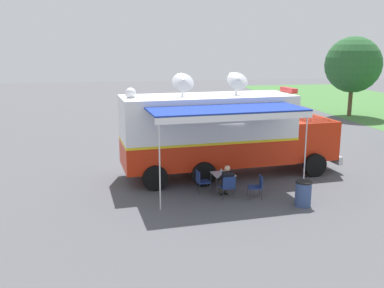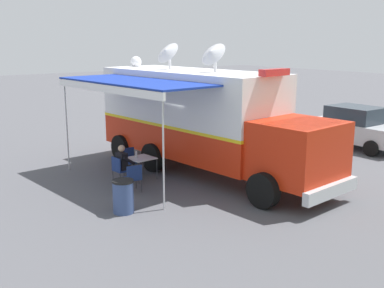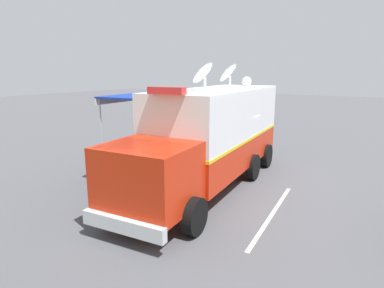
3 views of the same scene
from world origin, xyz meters
TOP-DOWN VIEW (x-y plane):
  - ground_plane at (0.00, 0.00)m, footprint 100.00×100.00m
  - lot_stripe at (-2.90, 2.06)m, footprint 0.50×4.79m
  - command_truck at (-0.03, 0.75)m, footprint 5.45×9.65m
  - folding_table at (2.12, 0.14)m, footprint 0.86×0.86m
  - water_bottle at (2.24, 0.04)m, footprint 0.07×0.07m
  - folding_chair_at_table at (2.92, 0.12)m, footprint 0.52×0.52m
  - folding_chair_beside_table at (2.05, -0.71)m, footprint 0.52×0.52m
  - folding_chair_spare_by_truck at (3.05, 1.21)m, footprint 0.55×0.55m
  - seated_responder at (2.73, 0.10)m, footprint 0.68×0.58m
  - trash_bin at (4.12, 2.52)m, footprint 0.57×0.57m
  - car_behind_truck at (-7.69, 1.66)m, footprint 2.04×4.21m
  - tree_far_left at (-13.74, 14.70)m, footprint 4.32×4.32m

SIDE VIEW (x-z plane):
  - ground_plane at x=0.00m, z-range 0.00..0.00m
  - lot_stripe at x=-2.90m, z-range 0.00..0.01m
  - trash_bin at x=4.12m, z-range 0.00..0.91m
  - folding_chair_at_table at x=2.92m, z-range 0.08..0.95m
  - folding_chair_beside_table at x=2.05m, z-range 0.08..0.95m
  - folding_chair_spare_by_truck at x=3.05m, z-range 0.08..0.95m
  - seated_responder at x=2.73m, z-range 0.03..1.28m
  - folding_table at x=2.12m, z-range 0.31..1.04m
  - water_bottle at x=2.24m, z-range 0.72..0.95m
  - car_behind_truck at x=-7.69m, z-range 0.00..1.76m
  - command_truck at x=-0.03m, z-range -0.32..4.21m
  - tree_far_left at x=-13.74m, z-range 0.92..7.09m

